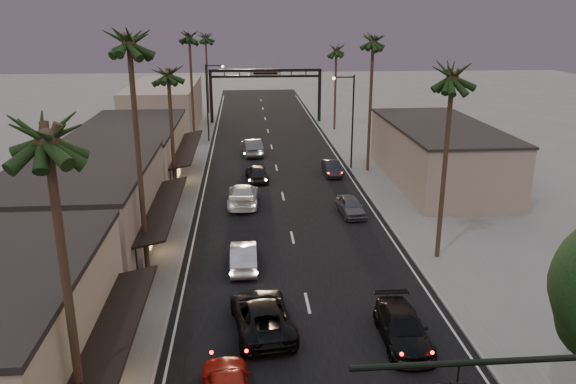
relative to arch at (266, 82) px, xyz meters
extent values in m
plane|color=slate|center=(0.00, -30.00, -5.53)|extent=(200.00, 200.00, 0.00)
cube|color=black|center=(0.00, -25.00, -5.53)|extent=(14.00, 120.00, 0.02)
cube|color=slate|center=(-9.50, -18.00, -5.47)|extent=(5.00, 92.00, 0.12)
cube|color=slate|center=(9.50, -18.00, -5.47)|extent=(5.00, 92.00, 0.12)
cube|color=gray|center=(-13.00, -44.00, -2.78)|extent=(8.00, 14.00, 5.50)
cube|color=#B6A88B|center=(-13.00, -28.00, -3.03)|extent=(8.00, 16.00, 5.00)
cube|color=gray|center=(-13.00, -5.00, -2.53)|extent=(8.00, 20.00, 6.00)
cube|color=gray|center=(14.00, -30.00, -3.03)|extent=(8.00, 18.00, 5.00)
cylinder|color=black|center=(3.40, -66.00, 1.07)|extent=(8.40, 0.16, 0.16)
cube|color=black|center=(-7.40, 0.00, -2.03)|extent=(0.40, 0.40, 7.00)
cube|color=black|center=(7.40, 0.00, -2.03)|extent=(0.40, 0.40, 7.00)
cube|color=black|center=(0.00, 0.00, 1.57)|extent=(15.20, 0.35, 0.35)
cube|color=black|center=(0.00, 0.00, 0.77)|extent=(15.20, 0.30, 0.30)
cube|color=beige|center=(0.00, -0.02, 1.17)|extent=(4.20, 0.12, 1.00)
cylinder|color=black|center=(7.20, -25.00, -1.03)|extent=(0.16, 0.16, 9.00)
cylinder|color=black|center=(6.20, -25.00, 3.27)|extent=(2.00, 0.12, 0.12)
sphere|color=#FFD899|center=(5.30, -25.00, 3.17)|extent=(0.30, 0.30, 0.30)
cylinder|color=black|center=(-7.20, -12.00, -1.03)|extent=(0.16, 0.16, 9.00)
cylinder|color=black|center=(-6.20, -12.00, 3.27)|extent=(2.00, 0.12, 0.12)
sphere|color=#FFD899|center=(-5.30, -12.00, 3.17)|extent=(0.30, 0.30, 0.30)
cylinder|color=#38281C|center=(-8.60, -61.00, -0.03)|extent=(0.28, 0.28, 11.00)
sphere|color=black|center=(-8.60, -61.00, 6.07)|extent=(3.20, 3.20, 3.20)
cylinder|color=#38281C|center=(-8.60, -48.00, 0.97)|extent=(0.28, 0.28, 13.00)
sphere|color=black|center=(-8.60, -48.00, 8.07)|extent=(3.20, 3.20, 3.20)
cylinder|color=#38281C|center=(-8.60, -34.00, -0.53)|extent=(0.28, 0.28, 10.00)
sphere|color=black|center=(-8.60, -34.00, 5.07)|extent=(3.20, 3.20, 3.20)
cylinder|color=#38281C|center=(-8.60, -15.00, 0.47)|extent=(0.28, 0.28, 12.00)
sphere|color=black|center=(-8.60, -15.00, 7.07)|extent=(3.20, 3.20, 3.20)
cylinder|color=#38281C|center=(8.60, -46.00, -0.03)|extent=(0.28, 0.28, 11.00)
sphere|color=black|center=(8.60, -46.00, 6.07)|extent=(3.20, 3.20, 3.20)
cylinder|color=#38281C|center=(8.60, -26.00, 0.47)|extent=(0.28, 0.28, 12.00)
sphere|color=black|center=(8.60, -26.00, 7.07)|extent=(3.20, 3.20, 3.20)
cylinder|color=#38281C|center=(8.60, -6.00, -0.53)|extent=(0.28, 0.28, 10.00)
sphere|color=black|center=(8.60, -6.00, 5.07)|extent=(3.20, 3.20, 3.20)
cylinder|color=#38281C|center=(-8.30, 8.00, -0.03)|extent=(0.28, 0.28, 11.00)
sphere|color=black|center=(-8.30, 8.00, 6.07)|extent=(3.20, 3.20, 3.20)
imported|color=black|center=(-2.45, -53.35, -4.75)|extent=(3.28, 5.92, 1.57)
imported|color=#AFAFB4|center=(-3.29, -46.42, -4.81)|extent=(1.55, 4.41, 1.45)
imported|color=silver|center=(-3.28, -34.90, -4.71)|extent=(2.50, 5.74, 1.64)
imported|color=black|center=(-2.00, -28.21, -4.80)|extent=(2.25, 4.48, 1.46)
imported|color=#505055|center=(-2.26, -18.51, -4.68)|extent=(2.42, 5.35, 1.70)
imported|color=black|center=(3.93, -54.92, -4.82)|extent=(2.07, 4.96, 1.43)
imported|color=#4F4E53|center=(4.73, -37.85, -4.85)|extent=(1.96, 4.12, 1.36)
imported|color=black|center=(5.00, -26.98, -4.87)|extent=(1.46, 4.04, 1.33)
camera|label=1|loc=(-3.09, -76.90, 8.86)|focal=35.00mm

